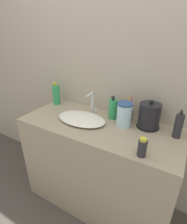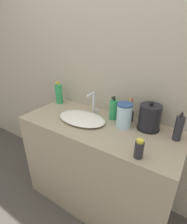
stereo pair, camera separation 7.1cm
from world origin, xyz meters
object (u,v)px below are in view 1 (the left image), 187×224
(shampoo_bottle, at_px, (142,147))
(water_pitcher, at_px, (124,114))
(toothbrush_cup, at_px, (129,115))
(lotion_bottle, at_px, (113,109))
(faucet, at_px, (92,102))
(hand_cream_bottle, at_px, (56,95))
(mouthwash_bottle, at_px, (178,126))
(electric_kettle, at_px, (149,116))

(shampoo_bottle, bearing_deg, water_pitcher, 127.92)
(toothbrush_cup, relative_size, lotion_bottle, 1.04)
(faucet, height_order, hand_cream_bottle, hand_cream_bottle)
(lotion_bottle, height_order, mouthwash_bottle, mouthwash_bottle)
(electric_kettle, bearing_deg, faucet, -179.78)
(electric_kettle, xyz_separation_m, lotion_bottle, (-0.31, 0.00, -0.01))
(mouthwash_bottle, xyz_separation_m, water_pitcher, (-0.39, -0.03, 0.00))
(electric_kettle, bearing_deg, water_pitcher, -158.15)
(lotion_bottle, height_order, shampoo_bottle, lotion_bottle)
(mouthwash_bottle, bearing_deg, shampoo_bottle, -115.84)
(toothbrush_cup, height_order, hand_cream_bottle, hand_cream_bottle)
(mouthwash_bottle, distance_m, water_pitcher, 0.39)
(toothbrush_cup, distance_m, mouthwash_bottle, 0.40)
(electric_kettle, height_order, water_pitcher, electric_kettle)
(lotion_bottle, xyz_separation_m, hand_cream_bottle, (-0.63, 0.01, 0.01))
(hand_cream_bottle, distance_m, water_pitcher, 0.77)
(lotion_bottle, relative_size, mouthwash_bottle, 0.92)
(electric_kettle, distance_m, mouthwash_bottle, 0.22)
(toothbrush_cup, height_order, mouthwash_bottle, mouthwash_bottle)
(shampoo_bottle, bearing_deg, mouthwash_bottle, 64.16)
(mouthwash_bottle, bearing_deg, lotion_bottle, 175.22)
(lotion_bottle, xyz_separation_m, water_pitcher, (0.13, -0.07, 0.01))
(mouthwash_bottle, xyz_separation_m, hand_cream_bottle, (-1.16, 0.05, 0.01))
(faucet, bearing_deg, lotion_bottle, 1.38)
(shampoo_bottle, bearing_deg, hand_cream_bottle, 159.20)
(electric_kettle, height_order, lotion_bottle, electric_kettle)
(lotion_bottle, bearing_deg, water_pitcher, -29.49)
(shampoo_bottle, xyz_separation_m, hand_cream_bottle, (-1.00, 0.38, 0.04))
(electric_kettle, xyz_separation_m, shampoo_bottle, (0.05, -0.37, -0.03))
(faucet, xyz_separation_m, electric_kettle, (0.51, 0.00, -0.02))
(faucet, distance_m, toothbrush_cup, 0.34)
(water_pitcher, bearing_deg, hand_cream_bottle, 173.95)
(faucet, height_order, water_pitcher, faucet)
(shampoo_bottle, xyz_separation_m, mouthwash_bottle, (0.16, 0.33, 0.03))
(faucet, bearing_deg, hand_cream_bottle, 178.41)
(toothbrush_cup, distance_m, water_pitcher, 0.13)
(toothbrush_cup, bearing_deg, shampoo_bottle, -60.92)
(lotion_bottle, bearing_deg, hand_cream_bottle, 179.36)
(electric_kettle, distance_m, water_pitcher, 0.19)
(faucet, height_order, shampoo_bottle, faucet)
(mouthwash_bottle, height_order, water_pitcher, mouthwash_bottle)
(faucet, xyz_separation_m, shampoo_bottle, (0.57, -0.37, -0.05))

